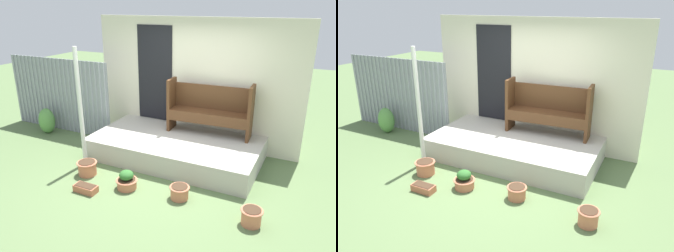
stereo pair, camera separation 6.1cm
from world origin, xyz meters
The scene contains 12 objects.
ground_plane centered at (0.00, 0.00, 0.00)m, with size 24.00×24.00×0.00m, color #5B7547.
porch_slab centered at (-0.05, 0.83, 0.21)m, with size 3.18×1.67×0.41m.
house_wall centered at (-0.09, 1.70, 1.31)m, with size 4.38×0.08×2.60m.
fence_corrugated centered at (-3.14, 1.07, 0.84)m, with size 2.78×0.05×1.69m.
support_post centered at (-1.47, -0.13, 1.08)m, with size 0.08×0.08×2.17m.
bench centered at (0.42, 1.37, 0.95)m, with size 1.65×0.49×1.04m.
flower_pot_left centered at (-1.18, -0.44, 0.13)m, with size 0.36×0.36×0.25m.
flower_pot_middle centered at (-0.30, -0.53, 0.14)m, with size 0.36×0.36×0.32m.
flower_pot_right centered at (0.59, -0.43, 0.12)m, with size 0.32×0.32×0.21m.
flower_pot_far_right centered at (1.73, -0.58, 0.13)m, with size 0.31×0.31×0.24m.
planter_box_rect centered at (-0.83, -0.91, 0.06)m, with size 0.38×0.18×0.12m.
shrub_by_fence centered at (-3.28, 0.74, 0.30)m, with size 0.38×0.34×0.59m.
Camera 1 is at (2.33, -4.42, 2.84)m, focal length 35.00 mm.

